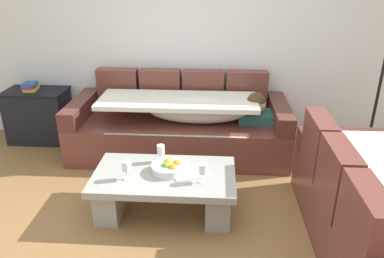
# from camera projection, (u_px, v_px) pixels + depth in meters

# --- Properties ---
(ground_plane) EXTENTS (14.00, 14.00, 0.00)m
(ground_plane) POSITION_uv_depth(u_px,v_px,m) (154.00, 247.00, 2.87)
(ground_plane) COLOR olive
(back_wall) EXTENTS (9.00, 0.10, 2.70)m
(back_wall) POSITION_uv_depth(u_px,v_px,m) (179.00, 26.00, 4.30)
(back_wall) COLOR white
(back_wall) RESTS_ON ground_plane
(couch_along_wall) EXTENTS (2.39, 0.92, 0.88)m
(couch_along_wall) POSITION_uv_depth(u_px,v_px,m) (183.00, 126.00, 4.22)
(couch_along_wall) COLOR brown
(couch_along_wall) RESTS_ON ground_plane
(couch_near_window) EXTENTS (0.92, 1.94, 0.88)m
(couch_near_window) POSITION_uv_depth(u_px,v_px,m) (382.00, 217.00, 2.68)
(couch_near_window) COLOR brown
(couch_near_window) RESTS_ON ground_plane
(coffee_table) EXTENTS (1.20, 0.68, 0.38)m
(coffee_table) POSITION_uv_depth(u_px,v_px,m) (165.00, 188.00, 3.21)
(coffee_table) COLOR #989A93
(coffee_table) RESTS_ON ground_plane
(fruit_bowl) EXTENTS (0.28, 0.28, 0.10)m
(fruit_bowl) POSITION_uv_depth(u_px,v_px,m) (169.00, 168.00, 3.16)
(fruit_bowl) COLOR silver
(fruit_bowl) RESTS_ON coffee_table
(wine_glass_near_left) EXTENTS (0.07, 0.07, 0.17)m
(wine_glass_near_left) POSITION_uv_depth(u_px,v_px,m) (126.00, 167.00, 3.02)
(wine_glass_near_left) COLOR silver
(wine_glass_near_left) RESTS_ON coffee_table
(wine_glass_near_right) EXTENTS (0.07, 0.07, 0.17)m
(wine_glass_near_right) POSITION_uv_depth(u_px,v_px,m) (202.00, 170.00, 2.98)
(wine_glass_near_right) COLOR silver
(wine_glass_near_right) RESTS_ON coffee_table
(wine_glass_far_back) EXTENTS (0.07, 0.07, 0.17)m
(wine_glass_far_back) POSITION_uv_depth(u_px,v_px,m) (161.00, 150.00, 3.29)
(wine_glass_far_back) COLOR silver
(wine_glass_far_back) RESTS_ON coffee_table
(open_magazine) EXTENTS (0.33, 0.29, 0.01)m
(open_magazine) POSITION_uv_depth(u_px,v_px,m) (190.00, 173.00, 3.15)
(open_magazine) COLOR white
(open_magazine) RESTS_ON coffee_table
(side_cabinet) EXTENTS (0.72, 0.44, 0.64)m
(side_cabinet) POSITION_uv_depth(u_px,v_px,m) (39.00, 116.00, 4.54)
(side_cabinet) COLOR black
(side_cabinet) RESTS_ON ground_plane
(book_stack_on_cabinet) EXTENTS (0.17, 0.23, 0.10)m
(book_stack_on_cabinet) POSITION_uv_depth(u_px,v_px,m) (30.00, 86.00, 4.40)
(book_stack_on_cabinet) COLOR gold
(book_stack_on_cabinet) RESTS_ON side_cabinet
(floor_lamp) EXTENTS (0.33, 0.31, 1.95)m
(floor_lamp) POSITION_uv_depth(u_px,v_px,m) (382.00, 59.00, 3.82)
(floor_lamp) COLOR black
(floor_lamp) RESTS_ON ground_plane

